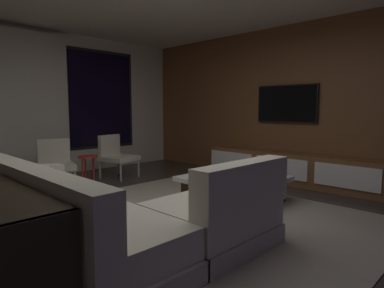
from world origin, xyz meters
name	(u,v)px	position (x,y,z in m)	size (l,w,h in m)	color
floor	(170,224)	(0.00, 0.00, 0.00)	(9.20, 9.20, 0.00)	#332B26
back_wall_with_window	(33,104)	(-0.06, 3.62, 1.34)	(6.60, 0.30, 2.70)	beige
media_wall	(303,104)	(3.06, 0.00, 1.35)	(0.12, 7.80, 2.70)	brown
area_rug	(199,218)	(0.35, -0.10, 0.01)	(3.20, 3.80, 0.01)	gray
sectional_couch	(108,219)	(-0.85, -0.13, 0.29)	(1.98, 2.50, 0.82)	#B1A997
coffee_table	(234,189)	(1.15, 0.01, 0.19)	(1.16, 1.16, 0.36)	black
book_stack_on_coffee_table	(241,174)	(1.21, -0.07, 0.40)	(0.29, 0.20, 0.08)	#B49CB4
accent_chair_near_window	(116,154)	(0.98, 2.59, 0.43)	(0.66, 0.67, 0.78)	#B2ADA0
accent_chair_by_curtain	(55,161)	(-0.17, 2.53, 0.43)	(0.68, 0.70, 0.78)	#B2ADA0
side_stool	(88,161)	(0.40, 2.56, 0.37)	(0.32, 0.32, 0.46)	red
media_console	(290,168)	(2.77, 0.05, 0.25)	(0.46, 3.10, 0.52)	brown
mounted_tv	(286,104)	(2.95, 0.25, 1.35)	(0.05, 1.12, 0.65)	black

